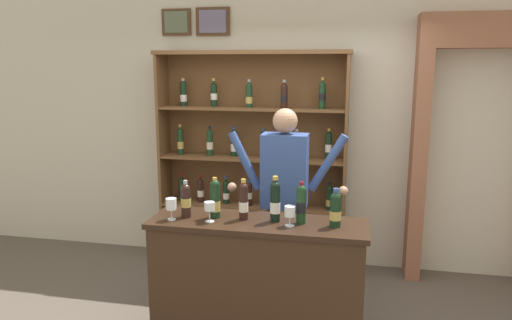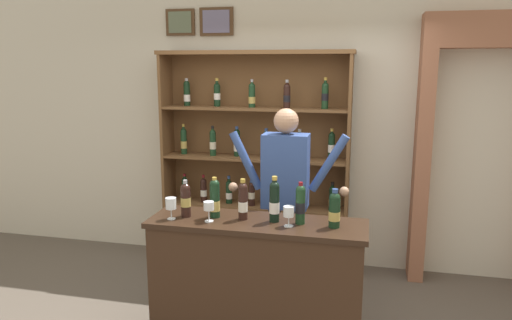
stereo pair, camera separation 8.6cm
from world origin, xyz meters
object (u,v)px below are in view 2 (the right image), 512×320
(wine_glass_left, at_px, (209,207))
(tasting_bottle_brunello, at_px, (215,199))
(wine_glass_right, at_px, (289,212))
(wine_glass_center, at_px, (171,204))
(tasting_counter, at_px, (257,282))
(tasting_bottle_riserva, at_px, (274,201))
(wine_shelf, at_px, (255,156))
(tasting_bottle_vin_santo, at_px, (300,204))
(tasting_bottle_rosso, at_px, (243,201))
(shopkeeper, at_px, (285,188))
(tasting_bottle_chianti, at_px, (335,209))
(tasting_bottle_bianco, at_px, (186,199))

(wine_glass_left, bearing_deg, tasting_bottle_brunello, 84.34)
(wine_glass_right, bearing_deg, wine_glass_center, -177.64)
(tasting_counter, distance_m, tasting_bottle_riserva, 0.66)
(wine_shelf, relative_size, tasting_bottle_vin_santo, 7.21)
(tasting_counter, bearing_deg, wine_shelf, 103.69)
(tasting_counter, distance_m, tasting_bottle_rosso, 0.64)
(shopkeeper, relative_size, tasting_bottle_riserva, 5.14)
(wine_shelf, xyz_separation_m, shopkeeper, (0.47, -0.87, -0.09))
(tasting_bottle_brunello, bearing_deg, shopkeeper, 52.42)
(wine_shelf, distance_m, wine_glass_center, 1.59)
(tasting_bottle_vin_santo, xyz_separation_m, wine_glass_center, (-0.95, -0.11, -0.03))
(tasting_bottle_chianti, bearing_deg, tasting_bottle_vin_santo, 175.11)
(tasting_bottle_riserva, xyz_separation_m, wine_glass_center, (-0.76, -0.12, -0.04))
(tasting_bottle_brunello, relative_size, wine_glass_left, 2.05)
(wine_glass_left, bearing_deg, tasting_bottle_bianco, 160.97)
(shopkeeper, bearing_deg, wine_glass_right, -78.31)
(shopkeeper, bearing_deg, tasting_bottle_rosso, -110.99)
(wine_shelf, xyz_separation_m, tasting_bottle_vin_santo, (0.68, -1.45, -0.05))
(tasting_bottle_chianti, bearing_deg, wine_glass_right, -169.86)
(wine_shelf, height_order, shopkeeper, wine_shelf)
(tasting_counter, distance_m, tasting_bottle_chianti, 0.84)
(tasting_counter, relative_size, tasting_bottle_bianco, 5.65)
(tasting_bottle_brunello, xyz_separation_m, wine_glass_center, (-0.30, -0.12, -0.03))
(tasting_bottle_riserva, bearing_deg, tasting_bottle_rosso, -179.37)
(tasting_counter, bearing_deg, tasting_bottle_vin_santo, 2.51)
(shopkeeper, bearing_deg, tasting_bottle_vin_santo, -70.33)
(tasting_bottle_riserva, distance_m, wine_glass_right, 0.16)
(tasting_bottle_rosso, bearing_deg, tasting_bottle_brunello, 179.18)
(tasting_bottle_bianco, bearing_deg, wine_glass_left, -19.03)
(tasting_bottle_vin_santo, distance_m, tasting_bottle_chianti, 0.25)
(shopkeeper, xyz_separation_m, tasting_bottle_riserva, (0.02, -0.57, 0.05))
(wine_shelf, distance_m, tasting_bottle_rosso, 1.47)
(tasting_counter, bearing_deg, wine_glass_right, -14.45)
(wine_glass_right, relative_size, wine_glass_left, 0.98)
(tasting_bottle_chianti, distance_m, wine_glass_right, 0.32)
(tasting_bottle_brunello, bearing_deg, tasting_bottle_riserva, -0.07)
(shopkeeper, relative_size, wine_glass_center, 10.66)
(tasting_bottle_vin_santo, bearing_deg, wine_glass_right, -132.53)
(tasting_bottle_rosso, height_order, tasting_bottle_vin_santo, tasting_bottle_vin_santo)
(tasting_bottle_bianco, relative_size, tasting_bottle_vin_santo, 0.92)
(wine_shelf, relative_size, tasting_bottle_riserva, 6.57)
(tasting_bottle_riserva, height_order, wine_glass_center, tasting_bottle_riserva)
(tasting_bottle_vin_santo, height_order, wine_glass_right, tasting_bottle_vin_santo)
(tasting_bottle_riserva, relative_size, wine_glass_center, 2.07)
(tasting_bottle_riserva, xyz_separation_m, tasting_bottle_chianti, (0.44, -0.03, -0.03))
(tasting_bottle_bianco, xyz_separation_m, tasting_bottle_vin_santo, (0.87, 0.03, 0.01))
(wine_shelf, xyz_separation_m, tasting_bottle_rosso, (0.25, -1.44, -0.05))
(tasting_bottle_bianco, relative_size, tasting_bottle_rosso, 0.92)
(shopkeeper, distance_m, tasting_bottle_riserva, 0.58)
(shopkeeper, height_order, tasting_bottle_rosso, shopkeeper)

